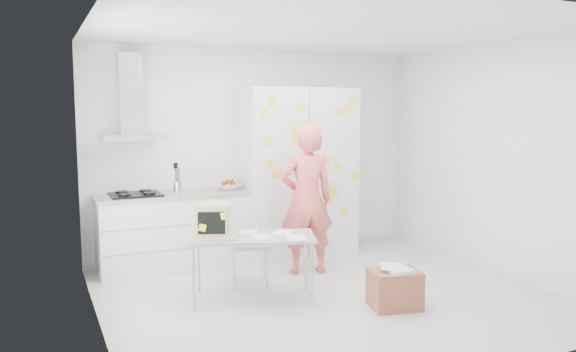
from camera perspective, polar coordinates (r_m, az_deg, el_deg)
name	(u,v)px	position (r m, az deg, el deg)	size (l,w,h in m)	color
floor	(328,296)	(5.98, 4.09, -12.09)	(4.50, 4.00, 0.02)	silver
walls	(298,160)	(6.33, 1.06, 1.59)	(4.52, 4.01, 2.70)	white
ceiling	(330,30)	(5.71, 4.32, 14.59)	(4.50, 4.00, 0.02)	white
counter_run	(175,229)	(6.98, -11.45, -5.35)	(1.84, 0.63, 1.28)	white
range_hood	(131,106)	(6.88, -15.69, 6.83)	(0.70, 0.48, 1.01)	silver
tall_cabinet	(298,172)	(7.40, 1.00, 0.40)	(1.50, 0.68, 2.20)	silver
person	(307,200)	(6.56, 1.91, -2.42)	(0.64, 0.42, 1.75)	#EA635B
desk	(227,227)	(5.67, -6.18, -5.21)	(1.38, 1.02, 0.98)	#9A9EA4
chair	(249,236)	(6.23, -3.95, -6.10)	(0.53, 0.53, 0.95)	silver
cardboard_box	(395,288)	(5.65, 10.79, -11.15)	(0.54, 0.47, 0.41)	#945840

